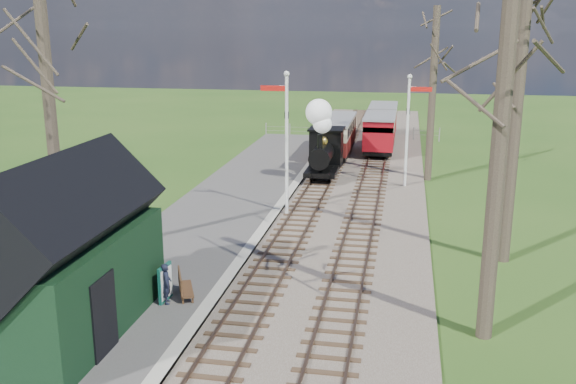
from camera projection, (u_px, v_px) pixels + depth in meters
The scene contains 18 objects.
distant_hills at pixel (377, 232), 77.61m from camera, with size 114.40×48.00×22.02m.
ballast_bed at pixel (346, 184), 33.20m from camera, with size 8.00×60.00×0.10m, color brown.
track_near at pixel (321, 182), 33.42m from camera, with size 1.60×60.00×0.15m.
track_far at pixel (371, 184), 32.96m from camera, with size 1.60×60.00×0.15m.
platform at pixel (211, 224), 26.42m from camera, with size 5.00×44.00×0.20m, color #474442.
coping_strip at pixel (266, 227), 26.01m from camera, with size 0.40×44.00×0.21m, color #B2AD9E.
station_shed at pixel (64, 256), 16.49m from camera, with size 3.25×6.30×4.78m.
semaphore_near at pixel (285, 133), 26.95m from camera, with size 1.22×0.24×6.22m.
semaphore_far at pixel (409, 122), 31.83m from camera, with size 1.22×0.24×5.72m.
bare_trees at pixel (315, 116), 20.57m from camera, with size 15.51×22.39×12.00m.
fence_line at pixel (351, 132), 46.57m from camera, with size 12.60×0.08×1.00m.
locomotive at pixel (324, 144), 33.81m from camera, with size 1.71×4.00×4.28m.
coach at pixel (336, 135), 39.71m from camera, with size 2.00×6.85×2.10m.
red_carriage_a at pixel (379, 133), 40.59m from camera, with size 1.94×4.80×2.04m.
red_carriage_b at pixel (383, 121), 45.82m from camera, with size 1.94×4.80×2.04m.
sign_board at pixel (165, 283), 18.68m from camera, with size 0.17×0.76×1.11m.
bench at pixel (183, 285), 19.04m from camera, with size 0.86×1.34×0.74m.
person at pixel (167, 284), 18.51m from camera, with size 0.44×0.29×1.21m, color black.
Camera 1 is at (4.20, -10.24, 8.03)m, focal length 40.00 mm.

